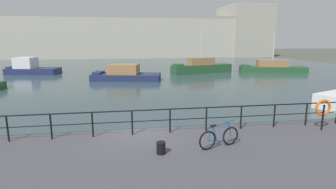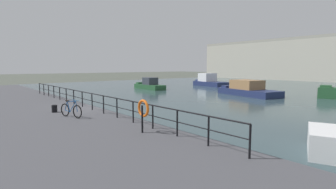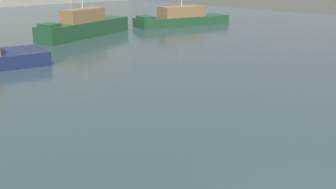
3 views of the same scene
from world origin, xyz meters
TOP-DOWN VIEW (x-y plane):
  - ground_plane at (0.00, 0.00)m, footprint 240.00×240.00m
  - water_basin at (0.00, 30.20)m, footprint 80.00×60.00m
  - harbor_building at (6.07, 63.69)m, footprint 78.44×16.55m
  - moored_harbor_tender at (-13.59, 27.77)m, footprint 7.20×3.96m
  - moored_white_yacht at (-0.67, 19.77)m, footprint 8.32×4.61m
  - moored_small_launch at (10.06, 24.93)m, footprint 9.26×4.35m
  - moored_blue_motorboat at (20.64, 24.49)m, footprint 9.61×4.87m
  - quay_railing at (0.42, -0.75)m, footprint 24.30×0.07m
  - parked_bicycle at (2.77, -2.62)m, footprint 1.71×0.58m
  - mooring_bollard at (0.55, -2.85)m, footprint 0.32×0.32m
  - life_ring_stand at (7.95, -1.44)m, footprint 0.75×0.16m

SIDE VIEW (x-z plane):
  - ground_plane at x=0.00m, z-range 0.00..0.00m
  - water_basin at x=0.00m, z-range 0.00..0.01m
  - moored_blue_motorboat at x=20.64m, z-range -1.99..3.37m
  - moored_white_yacht at x=-0.67m, z-range -0.21..1.63m
  - moored_harbor_tender at x=-13.59m, z-range -0.31..1.97m
  - moored_small_launch at x=10.06m, z-range -2.15..3.84m
  - mooring_bollard at x=0.55m, z-range 0.70..1.14m
  - parked_bicycle at x=2.77m, z-range 0.60..1.58m
  - quay_railing at x=0.42m, z-range 0.90..1.98m
  - life_ring_stand at x=7.95m, z-range 0.98..2.38m
  - harbor_building at x=6.07m, z-range -1.67..12.39m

